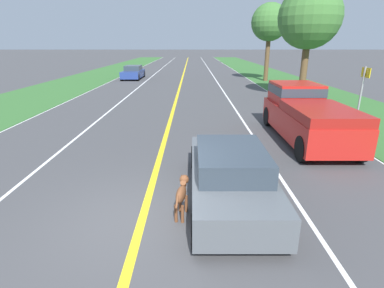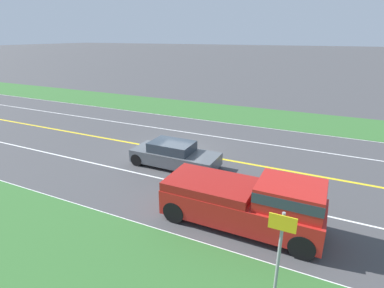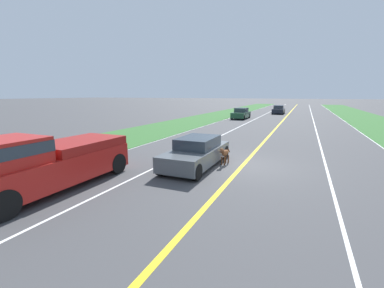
# 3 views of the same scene
# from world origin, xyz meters

# --- Properties ---
(ground_plane) EXTENTS (400.00, 400.00, 0.00)m
(ground_plane) POSITION_xyz_m (0.00, 0.00, 0.00)
(ground_plane) COLOR #424244
(centre_divider_line) EXTENTS (0.18, 160.00, 0.01)m
(centre_divider_line) POSITION_xyz_m (0.00, 0.00, 0.00)
(centre_divider_line) COLOR yellow
(centre_divider_line) RESTS_ON ground
(lane_edge_line_right) EXTENTS (0.14, 160.00, 0.01)m
(lane_edge_line_right) POSITION_xyz_m (7.00, 0.00, 0.00)
(lane_edge_line_right) COLOR white
(lane_edge_line_right) RESTS_ON ground
(lane_dash_same_dir) EXTENTS (0.10, 160.00, 0.01)m
(lane_dash_same_dir) POSITION_xyz_m (3.50, 0.00, 0.00)
(lane_dash_same_dir) COLOR white
(lane_dash_same_dir) RESTS_ON ground
(lane_dash_oncoming) EXTENTS (0.10, 160.00, 0.01)m
(lane_dash_oncoming) POSITION_xyz_m (-3.50, 0.00, 0.00)
(lane_dash_oncoming) COLOR white
(lane_dash_oncoming) RESTS_ON ground
(grass_verge_right) EXTENTS (6.00, 160.00, 0.03)m
(grass_verge_right) POSITION_xyz_m (10.00, 0.00, 0.01)
(grass_verge_right) COLOR #33662D
(grass_verge_right) RESTS_ON ground
(ego_car) EXTENTS (1.80, 4.55, 1.31)m
(ego_car) POSITION_xyz_m (1.93, 0.94, 0.62)
(ego_car) COLOR #51565B
(ego_car) RESTS_ON ground
(dog) EXTENTS (0.32, 1.06, 0.83)m
(dog) POSITION_xyz_m (0.84, 0.22, 0.53)
(dog) COLOR brown
(dog) RESTS_ON ground
(pickup_truck) EXTENTS (2.05, 5.57, 1.97)m
(pickup_truck) POSITION_xyz_m (5.39, 5.78, 1.00)
(pickup_truck) COLOR red
(pickup_truck) RESTS_ON ground
(car_trailing_near) EXTENTS (1.79, 4.31, 1.42)m
(car_trailing_near) POSITION_xyz_m (5.42, -22.93, 0.66)
(car_trailing_near) COLOR #1E472D
(car_trailing_near) RESTS_ON ground
(car_trailing_mid) EXTENTS (1.80, 4.30, 1.41)m
(car_trailing_mid) POSITION_xyz_m (1.64, -34.28, 0.65)
(car_trailing_mid) COLOR black
(car_trailing_mid) RESTS_ON ground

